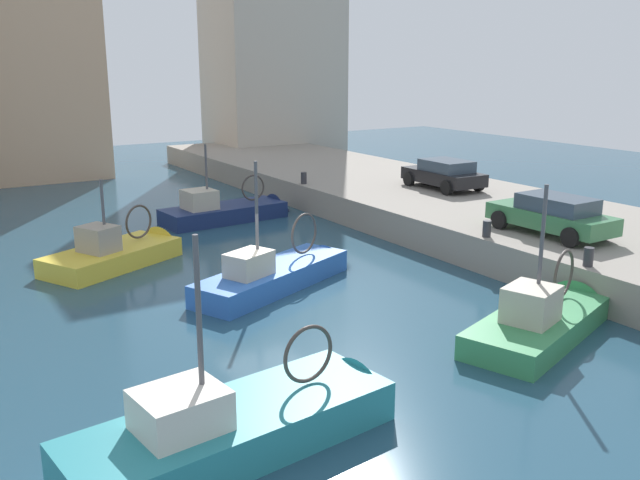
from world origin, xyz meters
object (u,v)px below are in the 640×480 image
fishing_boat_green (545,328)px  mooring_bollard_north (304,178)px  fishing_boat_yellow (123,260)px  parked_car_green (552,214)px  parked_car_black (444,174)px  fishing_boat_navy (231,217)px  mooring_bollard_south (588,257)px  mooring_bollard_mid (487,229)px  fishing_boat_teal (251,438)px  fishing_boat_blue (280,282)px

fishing_boat_green → mooring_bollard_north: (2.56, 16.78, 1.36)m
fishing_boat_green → fishing_boat_yellow: bearing=121.8°
fishing_boat_green → parked_car_green: 6.27m
fishing_boat_yellow → parked_car_black: 14.99m
parked_car_green → mooring_bollard_north: (-2.06, 12.92, -0.42)m
fishing_boat_navy → mooring_bollard_south: size_ratio=11.62×
mooring_bollard_mid → mooring_bollard_north: 12.00m
fishing_boat_navy → fishing_boat_yellow: fishing_boat_navy is taller
fishing_boat_navy → mooring_bollard_mid: 12.37m
mooring_bollard_north → parked_car_green: bearing=-80.9°
fishing_boat_teal → fishing_boat_yellow: bearing=83.8°
fishing_boat_blue → mooring_bollard_mid: bearing=-19.3°
fishing_boat_navy → parked_car_black: 9.84m
fishing_boat_blue → fishing_boat_yellow: bearing=124.6°
mooring_bollard_south → fishing_boat_blue: bearing=136.2°
parked_car_black → fishing_boat_teal: bearing=-141.1°
parked_car_black → fishing_boat_navy: bearing=155.0°
fishing_boat_navy → mooring_bollard_south: bearing=-75.7°
fishing_boat_blue → fishing_boat_teal: 9.34m
fishing_boat_green → mooring_bollard_mid: 5.59m
fishing_boat_green → mooring_bollard_south: 3.00m
mooring_bollard_north → fishing_boat_yellow: bearing=-155.5°
fishing_boat_yellow → mooring_bollard_north: fishing_boat_yellow is taller
fishing_boat_yellow → fishing_boat_green: 14.31m
fishing_boat_blue → mooring_bollard_mid: fishing_boat_blue is taller
fishing_boat_navy → fishing_boat_yellow: (-6.12, -4.24, -0.01)m
mooring_bollard_south → fishing_boat_navy: bearing=104.3°
fishing_boat_navy → fishing_boat_teal: (-7.54, -17.26, -0.01)m
fishing_boat_yellow → fishing_boat_green: (7.53, -12.17, 0.02)m
mooring_bollard_mid → mooring_bollard_north: bearing=90.0°
fishing_boat_blue → mooring_bollard_south: size_ratio=12.30×
mooring_bollard_south → mooring_bollard_north: same height
fishing_boat_blue → mooring_bollard_north: 11.80m
fishing_boat_teal → mooring_bollard_mid: 12.89m
parked_car_green → mooring_bollard_mid: bearing=155.9°
parked_car_black → mooring_bollard_south: 12.50m
fishing_boat_blue → parked_car_green: fishing_boat_blue is taller
parked_car_black → mooring_bollard_north: 6.56m
parked_car_black → parked_car_green: 8.89m
mooring_bollard_mid → mooring_bollard_north: (0.00, 12.00, 0.00)m
fishing_boat_green → parked_car_green: fishing_boat_green is taller
mooring_bollard_north → parked_car_black: bearing=-42.9°
fishing_boat_yellow → mooring_bollard_south: size_ratio=10.57×
fishing_boat_green → parked_car_black: size_ratio=1.59×
fishing_boat_yellow → fishing_boat_green: size_ratio=0.92×
fishing_boat_yellow → mooring_bollard_mid: size_ratio=10.57×
fishing_boat_navy → parked_car_black: fishing_boat_navy is taller
fishing_boat_navy → mooring_bollard_mid: fishing_boat_navy is taller
fishing_boat_navy → mooring_bollard_south: (3.97, -15.63, 1.37)m
parked_car_black → mooring_bollard_south: (-4.79, -11.54, -0.41)m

